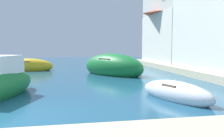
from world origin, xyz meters
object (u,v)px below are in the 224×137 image
Objects in this scene: moored_boat_0 at (113,67)px; waterfront_building_annex at (183,19)px; moored_boat_5 at (26,66)px; moored_boat_4 at (175,93)px; waterfront_building_far at (178,33)px.

waterfront_building_annex is (8.03, 4.51, 4.38)m from moored_boat_0.
moored_boat_0 is at bearing 152.83° from moored_boat_5.
waterfront_building_annex is (7.04, 13.27, 4.68)m from moored_boat_4.
moored_boat_4 is (1.00, -8.76, -0.31)m from moored_boat_0.
moored_boat_4 is 16.11m from waterfront_building_far.
waterfront_building_annex reaches higher than moored_boat_4.
moored_boat_0 is 0.69× the size of waterfront_building_far.
waterfront_building_annex is at bearing -96.12° from moored_boat_0.
moored_boat_5 is (-8.11, 12.85, 0.12)m from moored_boat_4.
moored_boat_0 is 8.82m from moored_boat_4.
moored_boat_0 is at bearing 164.85° from moored_boat_4.
moored_boat_5 is 0.55× the size of waterfront_building_far.
moored_boat_5 is 0.45× the size of waterfront_building_annex.
moored_boat_4 is at bearing 125.02° from moored_boat_5.
waterfront_building_annex is 1.21× the size of waterfront_building_far.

